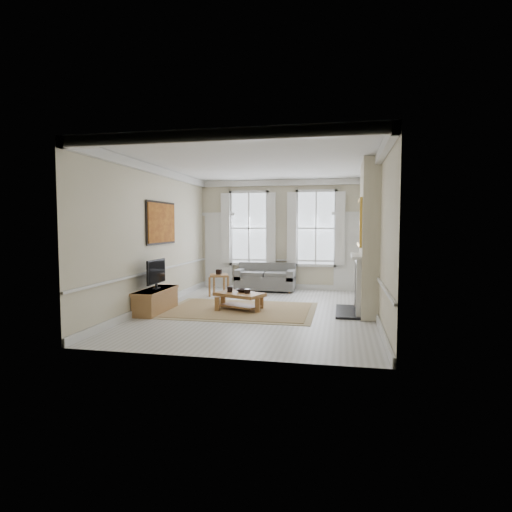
% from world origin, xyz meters
% --- Properties ---
extents(floor, '(7.20, 7.20, 0.00)m').
position_xyz_m(floor, '(0.00, 0.00, 0.00)').
color(floor, '#B7B5AD').
rests_on(floor, ground).
extents(ceiling, '(7.20, 7.20, 0.00)m').
position_xyz_m(ceiling, '(0.00, 0.00, 3.40)').
color(ceiling, white).
rests_on(ceiling, back_wall).
extents(back_wall, '(5.20, 0.00, 5.20)m').
position_xyz_m(back_wall, '(0.00, 3.60, 1.70)').
color(back_wall, beige).
rests_on(back_wall, floor).
extents(left_wall, '(0.00, 7.20, 7.20)m').
position_xyz_m(left_wall, '(-2.60, 0.00, 1.70)').
color(left_wall, beige).
rests_on(left_wall, floor).
extents(right_wall, '(0.00, 7.20, 7.20)m').
position_xyz_m(right_wall, '(2.60, 0.00, 1.70)').
color(right_wall, beige).
rests_on(right_wall, floor).
extents(window_left, '(1.26, 0.20, 2.20)m').
position_xyz_m(window_left, '(-1.05, 3.55, 1.90)').
color(window_left, '#B2BCC6').
rests_on(window_left, back_wall).
extents(window_right, '(1.26, 0.20, 2.20)m').
position_xyz_m(window_right, '(1.05, 3.55, 1.90)').
color(window_right, '#B2BCC6').
rests_on(window_right, back_wall).
extents(door_left, '(0.90, 0.08, 2.30)m').
position_xyz_m(door_left, '(-2.05, 3.56, 1.15)').
color(door_left, silver).
rests_on(door_left, floor).
extents(door_right, '(0.90, 0.08, 2.30)m').
position_xyz_m(door_right, '(2.05, 3.56, 1.15)').
color(door_right, silver).
rests_on(door_right, floor).
extents(painting, '(0.05, 1.66, 1.06)m').
position_xyz_m(painting, '(-2.56, 0.30, 2.05)').
color(painting, '#BE7220').
rests_on(painting, left_wall).
extents(chimney_breast, '(0.35, 1.70, 3.38)m').
position_xyz_m(chimney_breast, '(2.43, 0.20, 1.70)').
color(chimney_breast, beige).
rests_on(chimney_breast, floor).
extents(hearth, '(0.55, 1.50, 0.05)m').
position_xyz_m(hearth, '(2.00, 0.20, 0.03)').
color(hearth, black).
rests_on(hearth, floor).
extents(fireplace, '(0.21, 1.45, 1.33)m').
position_xyz_m(fireplace, '(2.20, 0.20, 0.73)').
color(fireplace, silver).
rests_on(fireplace, floor).
extents(mirror, '(0.06, 1.26, 1.06)m').
position_xyz_m(mirror, '(2.21, 0.20, 2.05)').
color(mirror, gold).
rests_on(mirror, chimney_breast).
extents(sofa, '(1.77, 0.86, 0.84)m').
position_xyz_m(sofa, '(-0.43, 3.11, 0.35)').
color(sofa, '#5C5C59').
rests_on(sofa, floor).
extents(side_table, '(0.62, 0.62, 0.61)m').
position_xyz_m(side_table, '(-1.56, 1.89, 0.50)').
color(side_table, brown).
rests_on(side_table, floor).
extents(rug, '(3.50, 2.60, 0.02)m').
position_xyz_m(rug, '(-0.50, -0.01, 0.01)').
color(rug, '#A37B54').
rests_on(rug, floor).
extents(coffee_table, '(1.27, 1.03, 0.42)m').
position_xyz_m(coffee_table, '(-0.50, -0.01, 0.34)').
color(coffee_table, brown).
rests_on(coffee_table, rug).
extents(ceramic_pot_a, '(0.13, 0.13, 0.13)m').
position_xyz_m(ceramic_pot_a, '(-0.75, 0.04, 0.48)').
color(ceramic_pot_a, black).
rests_on(ceramic_pot_a, coffee_table).
extents(ceramic_pot_b, '(0.14, 0.14, 0.10)m').
position_xyz_m(ceramic_pot_b, '(-0.30, -0.06, 0.47)').
color(ceramic_pot_b, black).
rests_on(ceramic_pot_b, coffee_table).
extents(bowl, '(0.35, 0.35, 0.07)m').
position_xyz_m(bowl, '(-0.45, 0.09, 0.45)').
color(bowl, black).
rests_on(bowl, coffee_table).
extents(tv_stand, '(0.48, 1.49, 0.53)m').
position_xyz_m(tv_stand, '(-2.34, -0.58, 0.27)').
color(tv_stand, brown).
rests_on(tv_stand, floor).
extents(tv, '(0.08, 0.90, 0.68)m').
position_xyz_m(tv, '(-2.32, -0.58, 0.93)').
color(tv, black).
rests_on(tv, tv_stand).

